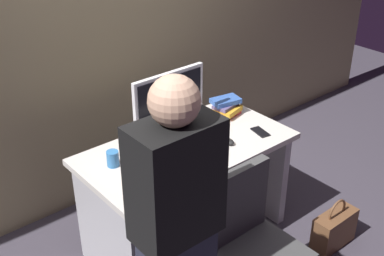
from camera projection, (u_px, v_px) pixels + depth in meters
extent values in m
plane|color=#3D3842|center=(188.00, 237.00, 3.55)|extent=(9.00, 9.00, 0.00)
cube|color=#8C7F5B|center=(103.00, 2.00, 3.45)|extent=(6.40, 0.10, 3.00)
cube|color=beige|center=(187.00, 148.00, 3.20)|extent=(1.38, 0.72, 0.04)
cube|color=#B2B2B7|center=(107.00, 236.00, 3.02)|extent=(0.06, 0.64, 0.72)
cube|color=#B2B2B7|center=(252.00, 164.00, 3.74)|extent=(0.06, 0.64, 0.72)
cube|color=#3F3F3F|center=(261.00, 256.00, 2.73)|extent=(0.44, 0.44, 0.08)
cube|color=#3F3F3F|center=(239.00, 202.00, 2.73)|extent=(0.40, 0.06, 0.44)
cube|color=black|center=(176.00, 181.00, 2.17)|extent=(0.40, 0.24, 0.58)
sphere|color=tan|center=(174.00, 101.00, 1.99)|extent=(0.22, 0.22, 0.22)
cube|color=silver|center=(170.00, 136.00, 3.29)|extent=(0.20, 0.14, 0.02)
cube|color=silver|center=(170.00, 129.00, 3.27)|extent=(0.04, 0.03, 0.08)
cube|color=silver|center=(169.00, 99.00, 3.16)|extent=(0.54, 0.04, 0.36)
cube|color=black|center=(171.00, 100.00, 3.15)|extent=(0.50, 0.01, 0.32)
cube|color=#262626|center=(195.00, 156.00, 3.06)|extent=(0.43, 0.13, 0.02)
ellipsoid|color=black|center=(228.00, 141.00, 3.21)|extent=(0.06, 0.10, 0.03)
cylinder|color=#D84C3F|center=(133.00, 175.00, 2.82)|extent=(0.07, 0.07, 0.09)
cylinder|color=#3372B2|center=(113.00, 159.00, 2.96)|extent=(0.07, 0.07, 0.10)
cube|color=red|center=(225.00, 113.00, 3.56)|extent=(0.22, 0.15, 0.03)
cube|color=gold|center=(227.00, 109.00, 3.55)|extent=(0.21, 0.19, 0.04)
cube|color=#594C72|center=(225.00, 105.00, 3.54)|extent=(0.20, 0.15, 0.03)
cube|color=#3359A5|center=(226.00, 101.00, 3.54)|extent=(0.22, 0.16, 0.03)
cube|color=black|center=(260.00, 132.00, 3.34)|extent=(0.10, 0.16, 0.01)
cube|color=brown|center=(334.00, 230.00, 3.43)|extent=(0.34, 0.14, 0.26)
torus|color=brown|center=(337.00, 211.00, 3.35)|extent=(0.18, 0.02, 0.18)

